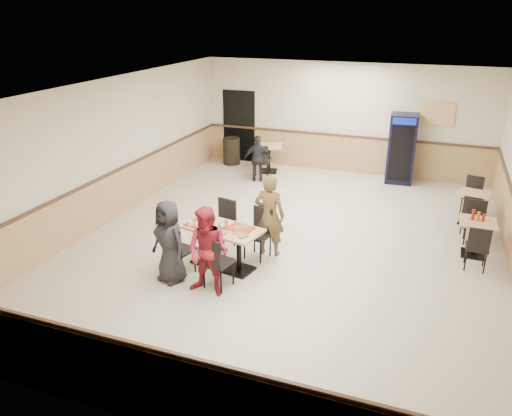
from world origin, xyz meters
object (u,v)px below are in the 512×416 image
at_px(diner_woman_right, 208,252).
at_px(lone_diner, 258,159).
at_px(diner_woman_left, 169,242).
at_px(side_table_far, 472,203).
at_px(side_table_near, 476,233).
at_px(main_table, 222,240).
at_px(back_table, 269,154).
at_px(trash_bin, 231,151).
at_px(pepsi_cooler, 401,149).
at_px(diner_man_opposite, 269,215).

bearing_deg(diner_woman_right, lone_diner, 105.72).
relative_size(diner_woman_left, side_table_far, 1.85).
xyz_separation_m(lone_diner, side_table_near, (5.27, -2.63, -0.17)).
distance_m(diner_woman_left, diner_woman_right, 0.81).
xyz_separation_m(main_table, back_table, (-1.04, 5.54, 0.01)).
bearing_deg(back_table, trash_bin, 164.79).
xyz_separation_m(diner_woman_right, lone_diner, (-1.22, 5.58, -0.12)).
bearing_deg(pepsi_cooler, side_table_near, -69.30).
xyz_separation_m(diner_man_opposite, trash_bin, (-2.95, 5.14, -0.39)).
bearing_deg(side_table_near, diner_man_opposite, -160.42).
distance_m(lone_diner, back_table, 0.88).
bearing_deg(back_table, main_table, -79.33).
xyz_separation_m(diner_man_opposite, side_table_far, (3.59, 2.85, -0.32)).
height_order(diner_woman_right, side_table_far, diner_woman_right).
bearing_deg(main_table, diner_woman_right, -67.62).
height_order(side_table_near, side_table_far, side_table_far).
distance_m(main_table, lone_diner, 4.78).
bearing_deg(diner_man_opposite, pepsi_cooler, -112.20).
bearing_deg(side_table_far, pepsi_cooler, 126.51).
xyz_separation_m(diner_woman_left, diner_woman_right, (0.79, -0.16, 0.03)).
distance_m(back_table, trash_bin, 1.34).
bearing_deg(diner_woman_right, side_table_far, 51.66).
bearing_deg(diner_woman_left, trash_bin, 125.81).
xyz_separation_m(lone_diner, side_table_far, (5.25, -1.06, -0.16)).
height_order(side_table_far, back_table, back_table).
bearing_deg(diner_man_opposite, main_table, 48.04).
distance_m(lone_diner, pepsi_cooler, 3.76).
distance_m(diner_woman_left, diner_man_opposite, 1.95).
relative_size(lone_diner, pepsi_cooler, 0.69).
bearing_deg(side_table_far, back_table, 159.75).
bearing_deg(lone_diner, diner_man_opposite, 94.31).
distance_m(diner_woman_left, lone_diner, 5.43).
relative_size(diner_woman_right, trash_bin, 1.90).
distance_m(side_table_near, back_table, 6.33).
bearing_deg(main_table, side_table_far, 52.21).
xyz_separation_m(diner_woman_right, trash_bin, (-2.50, 6.80, -0.35)).
xyz_separation_m(side_table_near, pepsi_cooler, (-1.75, 3.90, 0.45)).
height_order(diner_woman_left, diner_man_opposite, diner_man_opposite).
bearing_deg(diner_woman_left, diner_man_opposite, 71.84).
relative_size(main_table, lone_diner, 1.23).
height_order(diner_woman_left, back_table, diner_woman_left).
bearing_deg(trash_bin, side_table_near, -30.43).
bearing_deg(side_table_near, pepsi_cooler, 114.17).
distance_m(main_table, diner_man_opposite, 1.01).
xyz_separation_m(lone_diner, trash_bin, (-1.29, 1.23, -0.23)).
distance_m(main_table, side_table_near, 4.69).
bearing_deg(trash_bin, back_table, -15.21).
bearing_deg(diner_man_opposite, back_table, -73.27).
relative_size(main_table, diner_woman_right, 1.03).
bearing_deg(back_table, side_table_near, -33.60).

